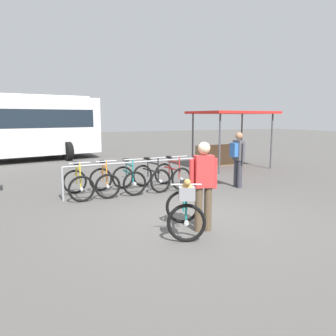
# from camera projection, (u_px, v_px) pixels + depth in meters

# --- Properties ---
(ground_plane) EXTENTS (80.00, 80.00, 0.00)m
(ground_plane) POSITION_uv_depth(u_px,v_px,m) (192.00, 219.00, 6.93)
(ground_plane) COLOR #514F4C
(bike_rack_rail) EXTENTS (3.91, 0.25, 0.88)m
(bike_rack_rail) POSITION_uv_depth(u_px,v_px,m) (134.00, 168.00, 9.25)
(bike_rack_rail) COLOR #99999E
(bike_rack_rail) RESTS_ON ground
(racked_bike_yellow) EXTENTS (0.68, 1.09, 0.97)m
(racked_bike_yellow) POSITION_uv_depth(u_px,v_px,m) (78.00, 184.00, 8.75)
(racked_bike_yellow) COLOR black
(racked_bike_yellow) RESTS_ON ground
(racked_bike_orange) EXTENTS (0.75, 1.17, 0.98)m
(racked_bike_orange) POSITION_uv_depth(u_px,v_px,m) (104.00, 181.00, 9.08)
(racked_bike_orange) COLOR black
(racked_bike_orange) RESTS_ON ground
(racked_bike_teal) EXTENTS (0.67, 1.09, 0.97)m
(racked_bike_teal) POSITION_uv_depth(u_px,v_px,m) (128.00, 179.00, 9.40)
(racked_bike_teal) COLOR black
(racked_bike_teal) RESTS_ON ground
(racked_bike_black) EXTENTS (0.80, 1.18, 0.97)m
(racked_bike_black) POSITION_uv_depth(u_px,v_px,m) (151.00, 177.00, 9.73)
(racked_bike_black) COLOR black
(racked_bike_black) RESTS_ON ground
(racked_bike_red) EXTENTS (0.74, 1.14, 0.97)m
(racked_bike_red) POSITION_uv_depth(u_px,v_px,m) (172.00, 175.00, 10.06)
(racked_bike_red) COLOR black
(racked_bike_red) RESTS_ON ground
(featured_bicycle) EXTENTS (1.04, 1.26, 1.09)m
(featured_bicycle) POSITION_uv_depth(u_px,v_px,m) (185.00, 208.00, 5.99)
(featured_bicycle) COLOR black
(featured_bicycle) RESTS_ON ground
(person_with_featured_bike) EXTENTS (0.52, 0.27, 1.64)m
(person_with_featured_bike) POSITION_uv_depth(u_px,v_px,m) (204.00, 182.00, 6.11)
(person_with_featured_bike) COLOR brown
(person_with_featured_bike) RESTS_ON ground
(pedestrian_with_backpack) EXTENTS (0.34, 0.53, 1.64)m
(pedestrian_with_backpack) POSITION_uv_depth(u_px,v_px,m) (238.00, 156.00, 9.94)
(pedestrian_with_backpack) COLOR #383842
(pedestrian_with_backpack) RESTS_ON ground
(market_stall) EXTENTS (3.23, 2.47, 2.30)m
(market_stall) POSITION_uv_depth(u_px,v_px,m) (227.00, 134.00, 13.97)
(market_stall) COLOR #4C4C51
(market_stall) RESTS_ON ground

